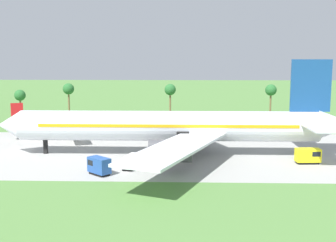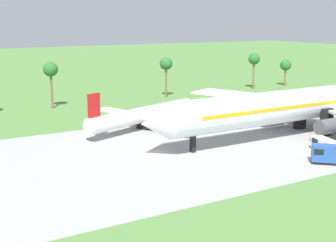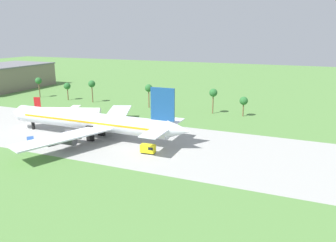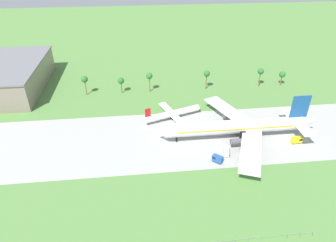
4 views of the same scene
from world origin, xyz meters
The scene contains 7 objects.
ground_plane centered at (0.00, 0.00, 0.00)m, with size 600.00×600.00×0.00m, color #517F3D.
taxiway_strip centered at (0.00, 0.00, 0.01)m, with size 320.00×44.00×0.02m.
jet_airliner centered at (33.23, -2.57, 5.80)m, with size 72.07×61.90×19.13m.
regional_aircraft centered at (6.93, 16.40, 2.91)m, with size 27.87×25.39×8.83m.
baggage_tug centered at (25.44, -13.49, 1.24)m, with size 3.29×5.51×2.28m.
catering_van centered at (20.42, -18.04, 1.57)m, with size 4.38×4.22×2.94m.
palm_tree_row centered at (18.41, 47.73, 8.53)m, with size 117.13×3.60×11.50m.
Camera 2 is at (-35.10, -65.21, 21.81)m, focal length 50.00 mm.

